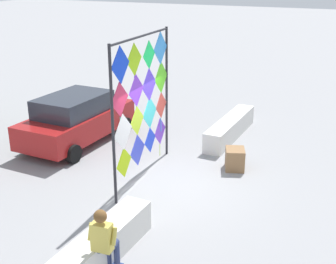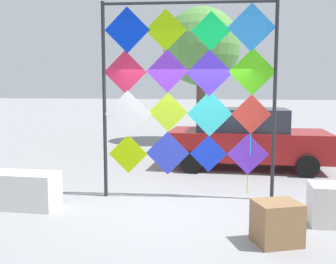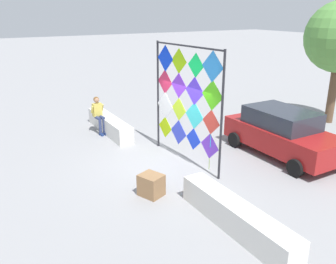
{
  "view_description": "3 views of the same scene",
  "coord_description": "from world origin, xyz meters",
  "views": [
    {
      "loc": [
        -9.39,
        -4.72,
        5.21
      ],
      "look_at": [
        0.28,
        0.06,
        1.28
      ],
      "focal_mm": 47.39,
      "sensor_mm": 36.0,
      "label": 1
    },
    {
      "loc": [
        0.94,
        -6.85,
        2.18
      ],
      "look_at": [
        -0.21,
        0.01,
        1.37
      ],
      "focal_mm": 42.3,
      "sensor_mm": 36.0,
      "label": 2
    },
    {
      "loc": [
        9.15,
        -5.26,
        4.76
      ],
      "look_at": [
        -0.25,
        0.19,
        0.99
      ],
      "focal_mm": 37.92,
      "sensor_mm": 36.0,
      "label": 3
    }
  ],
  "objects": [
    {
      "name": "ground",
      "position": [
        0.0,
        0.0,
        0.0
      ],
      "size": [
        120.0,
        120.0,
        0.0
      ],
      "primitive_type": "plane",
      "color": "gray"
    },
    {
      "name": "cardboard_box_large",
      "position": [
        1.55,
        -1.38,
        0.3
      ],
      "size": [
        0.75,
        0.7,
        0.6
      ],
      "primitive_type": "cube",
      "rotation": [
        0.0,
        0.0,
        0.38
      ],
      "color": "olive",
      "rests_on": "ground"
    },
    {
      "name": "parked_car",
      "position": [
        1.27,
        3.78,
        0.81
      ],
      "size": [
        4.11,
        1.99,
        1.59
      ],
      "color": "maroon",
      "rests_on": "ground"
    },
    {
      "name": "tree_far_right",
      "position": [
        -0.3,
        8.54,
        3.68
      ],
      "size": [
        2.96,
        2.96,
        5.17
      ],
      "color": "brown",
      "rests_on": "ground"
    },
    {
      "name": "kite_display_rack",
      "position": [
        0.06,
        0.67,
        2.16
      ],
      "size": [
        3.31,
        0.33,
        3.77
      ],
      "color": "#232328",
      "rests_on": "ground"
    }
  ]
}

